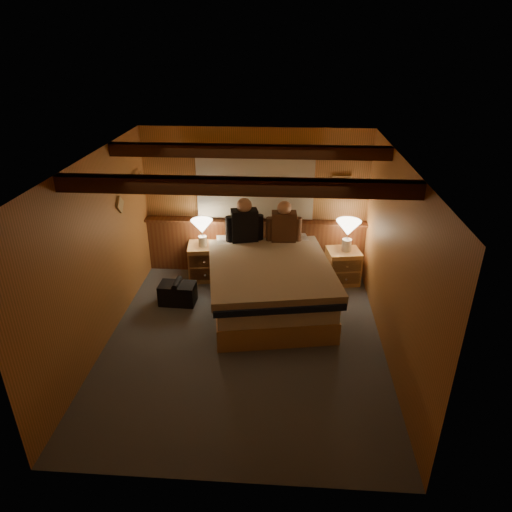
# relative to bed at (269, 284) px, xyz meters

# --- Properties ---
(floor) EXTENTS (4.20, 4.20, 0.00)m
(floor) POSITION_rel_bed_xyz_m (-0.28, -0.90, -0.39)
(floor) COLOR #494E56
(floor) RESTS_ON ground
(ceiling) EXTENTS (4.20, 4.20, 0.00)m
(ceiling) POSITION_rel_bed_xyz_m (-0.28, -0.90, 2.01)
(ceiling) COLOR #E3A455
(ceiling) RESTS_ON wall_back
(wall_back) EXTENTS (3.60, 0.00, 3.60)m
(wall_back) POSITION_rel_bed_xyz_m (-0.28, 1.20, 0.81)
(wall_back) COLOR #C37B46
(wall_back) RESTS_ON floor
(wall_left) EXTENTS (0.00, 4.20, 4.20)m
(wall_left) POSITION_rel_bed_xyz_m (-2.08, -0.90, 0.81)
(wall_left) COLOR #C37B46
(wall_left) RESTS_ON floor
(wall_right) EXTENTS (0.00, 4.20, 4.20)m
(wall_right) POSITION_rel_bed_xyz_m (1.52, -0.90, 0.81)
(wall_right) COLOR #C37B46
(wall_right) RESTS_ON floor
(wall_front) EXTENTS (3.60, 0.00, 3.60)m
(wall_front) POSITION_rel_bed_xyz_m (-0.28, -3.00, 0.81)
(wall_front) COLOR #C37B46
(wall_front) RESTS_ON floor
(wainscot) EXTENTS (3.60, 0.23, 0.94)m
(wainscot) POSITION_rel_bed_xyz_m (-0.28, 1.14, 0.10)
(wainscot) COLOR brown
(wainscot) RESTS_ON wall_back
(curtain_window) EXTENTS (2.18, 0.09, 1.11)m
(curtain_window) POSITION_rel_bed_xyz_m (-0.28, 1.13, 1.14)
(curtain_window) COLOR #431E10
(curtain_window) RESTS_ON wall_back
(ceiling_beams) EXTENTS (3.60, 1.65, 0.16)m
(ceiling_beams) POSITION_rel_bed_xyz_m (-0.28, -0.75, 1.92)
(ceiling_beams) COLOR #431E10
(ceiling_beams) RESTS_ON ceiling
(coat_rail) EXTENTS (0.05, 0.55, 0.24)m
(coat_rail) POSITION_rel_bed_xyz_m (-2.00, 0.68, 1.28)
(coat_rail) COLOR white
(coat_rail) RESTS_ON wall_left
(framed_print) EXTENTS (0.30, 0.04, 0.25)m
(framed_print) POSITION_rel_bed_xyz_m (1.07, 1.18, 1.16)
(framed_print) COLOR tan
(framed_print) RESTS_ON wall_back
(bed) EXTENTS (2.00, 2.42, 0.74)m
(bed) POSITION_rel_bed_xyz_m (0.00, 0.00, 0.00)
(bed) COLOR tan
(bed) RESTS_ON floor
(nightstand_left) EXTENTS (0.59, 0.54, 0.59)m
(nightstand_left) POSITION_rel_bed_xyz_m (-1.08, 0.83, -0.09)
(nightstand_left) COLOR tan
(nightstand_left) RESTS_ON floor
(nightstand_right) EXTENTS (0.57, 0.53, 0.56)m
(nightstand_right) POSITION_rel_bed_xyz_m (1.16, 0.85, -0.11)
(nightstand_right) COLOR tan
(nightstand_right) RESTS_ON floor
(lamp_left) EXTENTS (0.34, 0.34, 0.45)m
(lamp_left) POSITION_rel_bed_xyz_m (-1.10, 0.79, 0.52)
(lamp_left) COLOR silver
(lamp_left) RESTS_ON nightstand_left
(lamp_right) EXTENTS (0.39, 0.39, 0.50)m
(lamp_right) POSITION_rel_bed_xyz_m (1.19, 0.86, 0.52)
(lamp_right) COLOR silver
(lamp_right) RESTS_ON nightstand_right
(person_left) EXTENTS (0.58, 0.32, 0.72)m
(person_left) POSITION_rel_bed_xyz_m (-0.42, 0.73, 0.64)
(person_left) COLOR black
(person_left) RESTS_ON bed
(person_right) EXTENTS (0.55, 0.24, 0.67)m
(person_right) POSITION_rel_bed_xyz_m (0.19, 0.77, 0.62)
(person_right) COLOR #523321
(person_right) RESTS_ON bed
(duffel_bag) EXTENTS (0.54, 0.34, 0.38)m
(duffel_bag) POSITION_rel_bed_xyz_m (-1.37, 0.01, -0.22)
(duffel_bag) COLOR black
(duffel_bag) RESTS_ON floor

